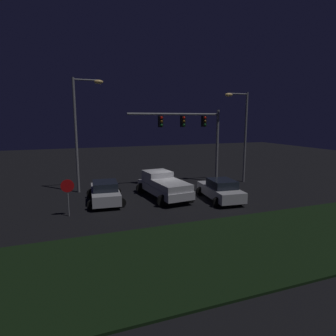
# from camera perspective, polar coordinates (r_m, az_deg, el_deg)

# --- Properties ---
(ground_plane) EXTENTS (80.00, 80.00, 0.00)m
(ground_plane) POSITION_cam_1_polar(r_m,az_deg,el_deg) (21.73, 0.61, -5.52)
(ground_plane) COLOR black
(grass_median) EXTENTS (24.87, 6.80, 0.10)m
(grass_median) POSITION_cam_1_polar(r_m,az_deg,el_deg) (13.98, 14.78, -14.46)
(grass_median) COLOR black
(grass_median) RESTS_ON ground_plane
(pickup_truck) EXTENTS (3.25, 5.58, 1.80)m
(pickup_truck) POSITION_cam_1_polar(r_m,az_deg,el_deg) (21.11, -0.98, -3.17)
(pickup_truck) COLOR #B7B7BC
(pickup_truck) RESTS_ON ground_plane
(car_sedan) EXTENTS (2.75, 4.55, 1.51)m
(car_sedan) POSITION_cam_1_polar(r_m,az_deg,el_deg) (20.78, 10.35, -4.28)
(car_sedan) COLOR #B7B7BC
(car_sedan) RESTS_ON ground_plane
(car_sedan_far) EXTENTS (2.72, 4.54, 1.51)m
(car_sedan_far) POSITION_cam_1_polar(r_m,az_deg,el_deg) (20.31, -12.35, -4.67)
(car_sedan_far) COLOR #B7B7BC
(car_sedan_far) RESTS_ON ground_plane
(traffic_signal_gantry) EXTENTS (8.32, 0.56, 6.50)m
(traffic_signal_gantry) POSITION_cam_1_polar(r_m,az_deg,el_deg) (25.20, 4.96, 7.83)
(traffic_signal_gantry) COLOR slate
(traffic_signal_gantry) RESTS_ON ground_plane
(street_lamp_left) EXTENTS (2.31, 0.44, 8.74)m
(street_lamp_left) POSITION_cam_1_polar(r_m,az_deg,el_deg) (23.18, -16.83, 8.59)
(street_lamp_left) COLOR slate
(street_lamp_left) RESTS_ON ground_plane
(street_lamp_right) EXTENTS (2.32, 0.44, 7.99)m
(street_lamp_right) POSITION_cam_1_polar(r_m,az_deg,el_deg) (26.63, 14.33, 7.92)
(street_lamp_right) COLOR slate
(street_lamp_right) RESTS_ON ground_plane
(stop_sign) EXTENTS (0.76, 0.08, 2.23)m
(stop_sign) POSITION_cam_1_polar(r_m,az_deg,el_deg) (17.85, -19.24, -4.26)
(stop_sign) COLOR slate
(stop_sign) RESTS_ON ground_plane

